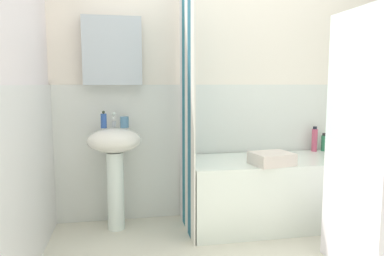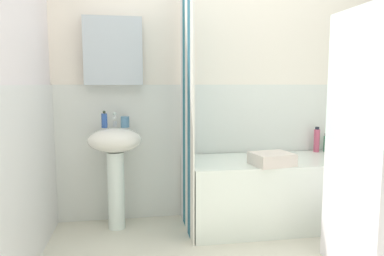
{
  "view_description": "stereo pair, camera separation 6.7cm",
  "coord_description": "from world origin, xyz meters",
  "px_view_note": "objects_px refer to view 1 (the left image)",
  "views": [
    {
      "loc": [
        -0.95,
        -1.95,
        1.21
      ],
      "look_at": [
        -0.41,
        0.87,
        0.86
      ],
      "focal_mm": 33.9,
      "sensor_mm": 36.0,
      "label": 1
    },
    {
      "loc": [
        -0.89,
        -1.97,
        1.21
      ],
      "look_at": [
        -0.41,
        0.87,
        0.86
      ],
      "focal_mm": 33.9,
      "sensor_mm": 36.0,
      "label": 2
    }
  ],
  "objects_px": {
    "sink": "(115,156)",
    "bathtub": "(272,191)",
    "lotion_bottle": "(324,143)",
    "soap_dispenser": "(104,120)",
    "towel_folded": "(272,159)",
    "toothbrush_cup": "(124,122)",
    "shampoo_bottle": "(315,140)"
  },
  "relations": [
    {
      "from": "soap_dispenser",
      "to": "toothbrush_cup",
      "type": "distance_m",
      "value": 0.17
    },
    {
      "from": "sink",
      "to": "lotion_bottle",
      "type": "height_order",
      "value": "sink"
    },
    {
      "from": "soap_dispenser",
      "to": "towel_folded",
      "type": "xyz_separation_m",
      "value": [
        1.3,
        -0.38,
        -0.29
      ]
    },
    {
      "from": "shampoo_bottle",
      "to": "towel_folded",
      "type": "distance_m",
      "value": 0.78
    },
    {
      "from": "soap_dispenser",
      "to": "lotion_bottle",
      "type": "relative_size",
      "value": 0.83
    },
    {
      "from": "toothbrush_cup",
      "to": "towel_folded",
      "type": "relative_size",
      "value": 0.3
    },
    {
      "from": "toothbrush_cup",
      "to": "bathtub",
      "type": "bearing_deg",
      "value": -7.71
    },
    {
      "from": "sink",
      "to": "soap_dispenser",
      "type": "bearing_deg",
      "value": 154.41
    },
    {
      "from": "bathtub",
      "to": "toothbrush_cup",
      "type": "bearing_deg",
      "value": 172.29
    },
    {
      "from": "lotion_bottle",
      "to": "shampoo_bottle",
      "type": "xyz_separation_m",
      "value": [
        -0.1,
        0.0,
        0.03
      ]
    },
    {
      "from": "sink",
      "to": "towel_folded",
      "type": "xyz_separation_m",
      "value": [
        1.22,
        -0.34,
        -0.0
      ]
    },
    {
      "from": "soap_dispenser",
      "to": "toothbrush_cup",
      "type": "relative_size",
      "value": 1.54
    },
    {
      "from": "sink",
      "to": "toothbrush_cup",
      "type": "distance_m",
      "value": 0.29
    },
    {
      "from": "bathtub",
      "to": "towel_folded",
      "type": "relative_size",
      "value": 4.75
    },
    {
      "from": "shampoo_bottle",
      "to": "soap_dispenser",
      "type": "bearing_deg",
      "value": -177.54
    },
    {
      "from": "towel_folded",
      "to": "shampoo_bottle",
      "type": "bearing_deg",
      "value": 36.24
    },
    {
      "from": "sink",
      "to": "soap_dispenser",
      "type": "height_order",
      "value": "soap_dispenser"
    },
    {
      "from": "lotion_bottle",
      "to": "towel_folded",
      "type": "relative_size",
      "value": 0.56
    },
    {
      "from": "soap_dispenser",
      "to": "towel_folded",
      "type": "bearing_deg",
      "value": -16.14
    },
    {
      "from": "soap_dispenser",
      "to": "shampoo_bottle",
      "type": "distance_m",
      "value": 1.95
    },
    {
      "from": "toothbrush_cup",
      "to": "shampoo_bottle",
      "type": "relative_size",
      "value": 0.39
    },
    {
      "from": "toothbrush_cup",
      "to": "towel_folded",
      "type": "height_order",
      "value": "toothbrush_cup"
    },
    {
      "from": "toothbrush_cup",
      "to": "lotion_bottle",
      "type": "bearing_deg",
      "value": 2.64
    },
    {
      "from": "toothbrush_cup",
      "to": "soap_dispenser",
      "type": "bearing_deg",
      "value": 178.57
    },
    {
      "from": "lotion_bottle",
      "to": "shampoo_bottle",
      "type": "bearing_deg",
      "value": 179.51
    },
    {
      "from": "sink",
      "to": "soap_dispenser",
      "type": "distance_m",
      "value": 0.3
    },
    {
      "from": "bathtub",
      "to": "shampoo_bottle",
      "type": "bearing_deg",
      "value": 25.67
    },
    {
      "from": "sink",
      "to": "bathtub",
      "type": "xyz_separation_m",
      "value": [
        1.32,
        -0.13,
        -0.34
      ]
    },
    {
      "from": "shampoo_bottle",
      "to": "towel_folded",
      "type": "relative_size",
      "value": 0.77
    },
    {
      "from": "toothbrush_cup",
      "to": "shampoo_bottle",
      "type": "distance_m",
      "value": 1.78
    },
    {
      "from": "sink",
      "to": "bathtub",
      "type": "height_order",
      "value": "sink"
    },
    {
      "from": "bathtub",
      "to": "lotion_bottle",
      "type": "height_order",
      "value": "lotion_bottle"
    }
  ]
}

